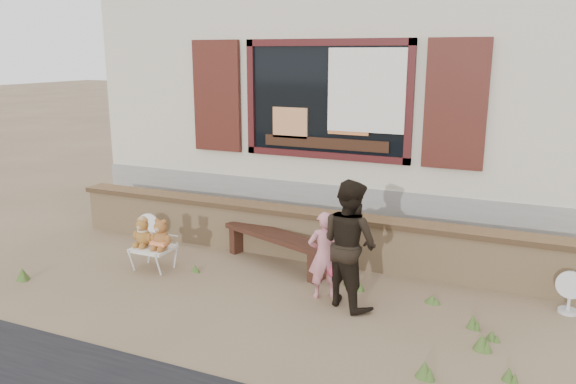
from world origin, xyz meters
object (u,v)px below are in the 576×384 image
at_px(teddy_bear_left, 143,231).
at_px(child, 324,255).
at_px(teddy_bear_right, 161,233).
at_px(adult, 350,244).
at_px(bench, 277,242).
at_px(folding_chair, 153,249).

xyz_separation_m(teddy_bear_left, child, (2.43, 0.08, 0.02)).
bearing_deg(child, teddy_bear_right, -33.36).
bearing_deg(adult, bench, -2.60).
bearing_deg(adult, teddy_bear_left, 29.73).
height_order(teddy_bear_left, adult, adult).
bearing_deg(adult, folding_chair, 29.71).
xyz_separation_m(folding_chair, teddy_bear_left, (-0.14, -0.00, 0.22)).
distance_m(teddy_bear_left, teddy_bear_right, 0.28).
distance_m(teddy_bear_right, adult, 2.48).
distance_m(teddy_bear_left, adult, 2.76).
xyz_separation_m(teddy_bear_left, teddy_bear_right, (0.28, 0.00, 0.01)).
relative_size(child, adult, 0.71).
height_order(bench, teddy_bear_right, teddy_bear_right).
xyz_separation_m(bench, adult, (1.23, -0.77, 0.40)).
bearing_deg(bench, teddy_bear_right, -127.56).
distance_m(bench, teddy_bear_right, 1.48).
height_order(folding_chair, child, child).
bearing_deg(child, bench, -73.01).
bearing_deg(bench, teddy_bear_left, -132.47).
distance_m(bench, adult, 1.50).
relative_size(teddy_bear_left, teddy_bear_right, 0.95).
bearing_deg(teddy_bear_right, bench, 31.50).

